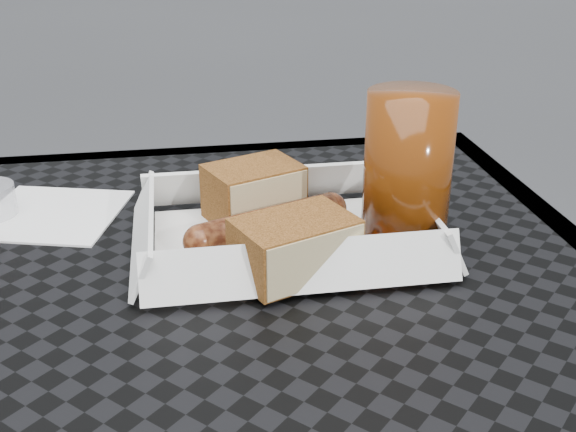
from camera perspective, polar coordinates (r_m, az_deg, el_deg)
The scene contains 7 objects.
food_tray at distance 0.61m, azimuth -0.15°, elevation -1.99°, with size 0.22×0.15×0.00m, color white.
bratwurst at distance 0.60m, azimuth -1.53°, elevation -0.65°, with size 0.15×0.08×0.03m.
bread_near at distance 0.64m, azimuth -2.73°, elevation 1.91°, with size 0.08×0.06×0.05m, color brown.
bread_far at distance 0.55m, azimuth 0.55°, elevation -2.43°, with size 0.09×0.06×0.05m, color brown.
veg_garnish at distance 0.60m, azimuth 7.19°, elevation -2.65°, with size 0.03×0.03×0.00m.
napkin at distance 0.70m, azimuth -18.16°, elevation 0.15°, with size 0.12×0.12×0.00m, color white.
drink_glass at distance 0.58m, azimuth 9.40°, elevation 3.28°, with size 0.07×0.07×0.13m, color #562407.
Camera 1 is at (0.05, -0.40, 1.02)m, focal length 45.00 mm.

